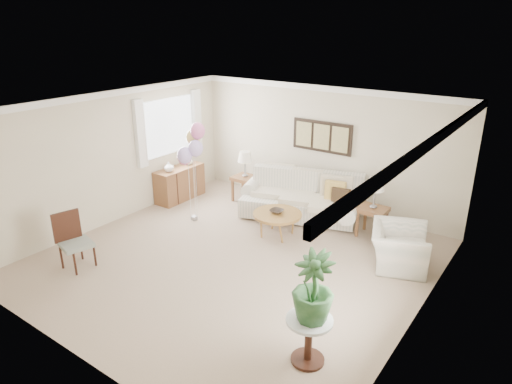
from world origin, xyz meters
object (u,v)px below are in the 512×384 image
(coffee_table, at_px, (277,215))
(balloon_cluster, at_px, (191,146))
(accent_chair, at_px, (73,239))
(sofa, at_px, (301,200))
(armchair, at_px, (399,247))

(coffee_table, bearing_deg, balloon_cluster, -167.94)
(accent_chair, height_order, balloon_cluster, balloon_cluster)
(sofa, height_order, balloon_cluster, balloon_cluster)
(coffee_table, height_order, armchair, armchair)
(sofa, relative_size, balloon_cluster, 1.41)
(armchair, xyz_separation_m, accent_chair, (-4.33, -3.12, 0.16))
(sofa, relative_size, armchair, 2.78)
(sofa, height_order, coffee_table, sofa)
(sofa, height_order, armchair, sofa)
(sofa, distance_m, armchair, 2.46)
(armchair, distance_m, balloon_cluster, 4.21)
(armchair, relative_size, accent_chair, 1.07)
(coffee_table, xyz_separation_m, armchair, (2.23, 0.24, -0.10))
(armchair, height_order, balloon_cluster, balloon_cluster)
(sofa, bearing_deg, balloon_cluster, -139.53)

